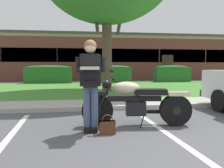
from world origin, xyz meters
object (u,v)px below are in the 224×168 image
(hedge_left, at_px, (49,74))
(hedge_center_right, at_px, (172,73))
(hedge_center_left, at_px, (113,74))
(rider_person, at_px, (90,78))
(brick_building, at_px, (104,58))
(handbag, at_px, (107,126))
(motorcycle, at_px, (141,102))

(hedge_left, xyz_separation_m, hedge_center_right, (8.70, -0.00, 0.00))
(hedge_left, bearing_deg, hedge_center_left, -0.00)
(rider_person, bearing_deg, brick_building, 82.36)
(rider_person, height_order, brick_building, brick_building)
(hedge_center_right, height_order, brick_building, brick_building)
(hedge_left, bearing_deg, hedge_center_right, -0.00)
(handbag, xyz_separation_m, brick_building, (2.26, 19.19, 1.81))
(motorcycle, bearing_deg, hedge_center_left, 83.77)
(rider_person, distance_m, brick_building, 19.19)
(hedge_left, bearing_deg, rider_person, -80.50)
(motorcycle, xyz_separation_m, hedge_center_right, (5.64, 11.77, 0.17))
(motorcycle, relative_size, rider_person, 1.31)
(rider_person, relative_size, hedge_center_left, 0.68)
(handbag, distance_m, hedge_center_right, 13.85)
(hedge_left, bearing_deg, handbag, -79.35)
(hedge_center_left, xyz_separation_m, hedge_center_right, (4.35, -0.00, 0.00))
(motorcycle, relative_size, brick_building, 0.09)
(handbag, bearing_deg, hedge_center_left, 80.54)
(brick_building, bearing_deg, rider_person, -97.64)
(hedge_center_left, relative_size, hedge_center_right, 0.98)
(rider_person, bearing_deg, handbag, -34.18)
(hedge_center_left, height_order, brick_building, brick_building)
(hedge_left, bearing_deg, motorcycle, -75.39)
(rider_person, distance_m, hedge_center_left, 12.31)
(motorcycle, bearing_deg, brick_building, 85.41)
(hedge_center_right, bearing_deg, rider_person, -118.96)
(rider_person, bearing_deg, hedge_center_right, 61.04)
(handbag, relative_size, hedge_center_right, 0.14)
(motorcycle, bearing_deg, handbag, -146.57)
(hedge_left, relative_size, hedge_center_left, 1.24)
(hedge_left, height_order, hedge_center_right, same)
(brick_building, bearing_deg, hedge_center_left, -91.78)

